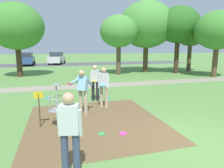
% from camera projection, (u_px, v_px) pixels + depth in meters
% --- Properties ---
extents(ground_plane, '(160.00, 160.00, 0.00)m').
position_uv_depth(ground_plane, '(188.00, 144.00, 5.26)').
color(ground_plane, '#5B8942').
extents(dirt_tee_pad, '(4.49, 4.85, 0.01)m').
position_uv_depth(dirt_tee_pad, '(95.00, 121.00, 6.84)').
color(dirt_tee_pad, brown).
rests_on(dirt_tee_pad, ground).
extents(disc_golf_basket, '(0.98, 0.58, 1.39)m').
position_uv_depth(disc_golf_basket, '(55.00, 104.00, 6.29)').
color(disc_golf_basket, '#9E9EA3').
rests_on(disc_golf_basket, ground).
extents(player_foreground_watching, '(0.49, 0.44, 1.71)m').
position_uv_depth(player_foreground_watching, '(70.00, 131.00, 3.73)').
color(player_foreground_watching, '#384260').
rests_on(player_foreground_watching, ground).
extents(player_throwing, '(0.48, 0.45, 1.71)m').
position_uv_depth(player_throwing, '(104.00, 85.00, 8.27)').
color(player_throwing, tan).
rests_on(player_throwing, ground).
extents(player_waiting_left, '(0.49, 0.45, 1.71)m').
position_uv_depth(player_waiting_left, '(95.00, 81.00, 9.36)').
color(player_waiting_left, '#232328').
rests_on(player_waiting_left, ground).
extents(player_waiting_right, '(1.02, 0.73, 1.71)m').
position_uv_depth(player_waiting_right, '(83.00, 89.00, 7.38)').
color(player_waiting_right, tan).
rests_on(player_waiting_right, ground).
extents(frisbee_near_basket, '(0.24, 0.24, 0.02)m').
position_uv_depth(frisbee_near_basket, '(123.00, 134.00, 5.85)').
color(frisbee_near_basket, '#E53D99').
rests_on(frisbee_near_basket, ground).
extents(frisbee_by_tee, '(0.25, 0.25, 0.02)m').
position_uv_depth(frisbee_by_tee, '(48.00, 98.00, 9.95)').
color(frisbee_by_tee, '#1E93DB').
rests_on(frisbee_by_tee, ground).
extents(frisbee_far_left, '(0.20, 0.20, 0.02)m').
position_uv_depth(frisbee_far_left, '(102.00, 134.00, 5.83)').
color(frisbee_far_left, green).
rests_on(frisbee_far_left, ground).
extents(frisbee_far_right, '(0.24, 0.24, 0.02)m').
position_uv_depth(frisbee_far_right, '(108.00, 99.00, 9.87)').
color(frisbee_far_right, '#1E93DB').
rests_on(frisbee_far_right, ground).
extents(tree_near_left, '(4.08, 4.08, 6.41)m').
position_uv_depth(tree_near_left, '(178.00, 25.00, 18.95)').
color(tree_near_left, '#422D1E').
rests_on(tree_near_left, ground).
extents(tree_near_right, '(4.59, 4.59, 6.22)m').
position_uv_depth(tree_near_right, '(16.00, 27.00, 16.65)').
color(tree_near_right, '#422D1E').
rests_on(tree_near_right, ground).
extents(tree_mid_left, '(3.33, 3.33, 5.50)m').
position_uv_depth(tree_mid_left, '(191.00, 33.00, 20.60)').
color(tree_mid_left, brown).
rests_on(tree_mid_left, ground).
extents(tree_mid_center, '(3.43, 3.43, 5.44)m').
position_uv_depth(tree_mid_center, '(119.00, 32.00, 18.05)').
color(tree_mid_center, brown).
rests_on(tree_mid_center, ground).
extents(tree_mid_right, '(5.41, 5.41, 7.07)m').
position_uv_depth(tree_mid_right, '(146.00, 25.00, 19.77)').
color(tree_mid_right, '#4C3823').
rests_on(tree_mid_right, ground).
extents(tree_far_left, '(3.77, 3.77, 5.55)m').
position_uv_depth(tree_far_left, '(218.00, 30.00, 16.56)').
color(tree_far_left, brown).
rests_on(tree_far_left, ground).
extents(parking_lot_strip, '(36.00, 6.00, 0.01)m').
position_uv_depth(parking_lot_strip, '(78.00, 64.00, 30.85)').
color(parking_lot_strip, '#4C4C51').
rests_on(parking_lot_strip, ground).
extents(parked_car_leftmost, '(2.00, 4.21, 1.84)m').
position_uv_depth(parked_car_leftmost, '(27.00, 59.00, 28.20)').
color(parked_car_leftmost, '#2D4784').
rests_on(parked_car_leftmost, ground).
extents(parked_car_center_left, '(2.73, 4.50, 1.84)m').
position_uv_depth(parked_car_center_left, '(57.00, 58.00, 30.35)').
color(parked_car_center_left, silver).
rests_on(parked_car_center_left, ground).
extents(gravel_path, '(40.00, 1.55, 0.00)m').
position_uv_depth(gravel_path, '(107.00, 85.00, 13.53)').
color(gravel_path, gray).
rests_on(gravel_path, ground).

